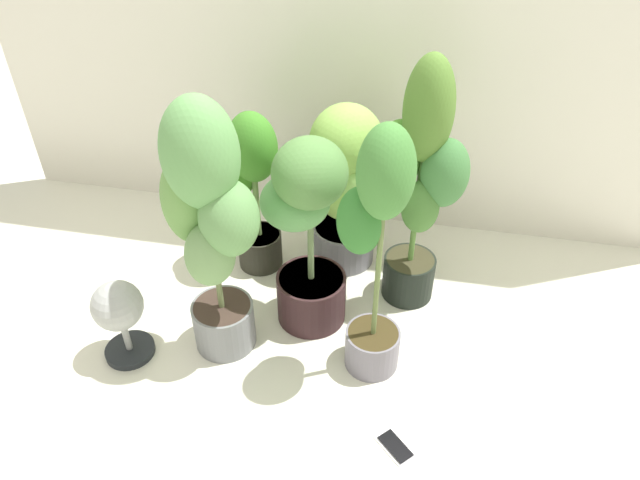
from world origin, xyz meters
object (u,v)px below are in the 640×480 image
object	(u,v)px
floor_fan	(119,312)
potted_plant_front_left	(209,219)
cell_phone	(395,447)
potted_plant_back_right	(420,179)
potted_plant_back_left	(248,180)
potted_plant_front_right	(376,243)
potted_plant_back_center	(347,178)
potted_plant_center	(307,228)

from	to	relation	value
floor_fan	potted_plant_front_left	bearing A→B (deg)	-13.43
cell_phone	floor_fan	distance (m)	1.04
potted_plant_back_right	potted_plant_back_left	world-z (taller)	potted_plant_back_right
potted_plant_front_right	cell_phone	distance (m)	0.65
potted_plant_back_center	potted_plant_back_right	world-z (taller)	potted_plant_back_right
potted_plant_back_left	cell_phone	size ratio (longest dim) A/B	4.73
potted_plant_back_right	floor_fan	xyz separation A→B (m)	(-0.98, -0.52, -0.34)
potted_plant_front_left	potted_plant_center	size ratio (longest dim) A/B	1.27
cell_phone	floor_fan	size ratio (longest dim) A/B	0.46
potted_plant_front_left	potted_plant_back_left	world-z (taller)	potted_plant_front_left
potted_plant_back_center	potted_plant_center	world-z (taller)	potted_plant_center
potted_plant_front_left	potted_plant_back_left	xyz separation A→B (m)	(-0.03, 0.48, -0.16)
potted_plant_front_left	floor_fan	xyz separation A→B (m)	(-0.33, -0.12, -0.36)
potted_plant_back_center	potted_plant_center	size ratio (longest dim) A/B	0.93
potted_plant_back_left	potted_plant_front_left	bearing A→B (deg)	-86.41
potted_plant_center	floor_fan	bearing A→B (deg)	-151.53
potted_plant_back_right	cell_phone	bearing A→B (deg)	-88.11
potted_plant_back_right	potted_plant_center	xyz separation A→B (m)	(-0.38, -0.19, -0.13)
potted_plant_back_center	potted_plant_back_right	bearing A→B (deg)	-31.14
potted_plant_front_right	potted_plant_center	bearing A→B (deg)	143.53
potted_plant_back_left	cell_phone	world-z (taller)	potted_plant_back_left
potted_plant_back_center	potted_plant_front_right	world-z (taller)	potted_plant_front_right
potted_plant_center	floor_fan	xyz separation A→B (m)	(-0.60, -0.33, -0.22)
cell_phone	potted_plant_back_center	bearing A→B (deg)	-116.57
potted_plant_back_right	floor_fan	bearing A→B (deg)	-151.98
potted_plant_back_right	potted_plant_back_left	size ratio (longest dim) A/B	1.41
potted_plant_front_right	potted_plant_front_left	world-z (taller)	potted_plant_front_left
potted_plant_front_left	cell_phone	size ratio (longest dim) A/B	6.53
potted_plant_back_center	cell_phone	bearing A→B (deg)	-70.77
potted_plant_front_right	potted_plant_center	world-z (taller)	potted_plant_front_right
potted_plant_back_right	floor_fan	distance (m)	1.16
cell_phone	floor_fan	bearing A→B (deg)	-57.33
potted_plant_front_left	potted_plant_back_right	xyz separation A→B (m)	(0.65, 0.40, -0.02)
potted_plant_front_left	potted_plant_center	xyz separation A→B (m)	(0.27, 0.21, -0.15)
potted_plant_back_center	potted_plant_front_left	size ratio (longest dim) A/B	0.73
potted_plant_front_left	potted_plant_back_left	size ratio (longest dim) A/B	1.38
potted_plant_back_left	cell_phone	bearing A→B (deg)	-49.11
potted_plant_center	potted_plant_back_center	bearing A→B (deg)	77.03
potted_plant_front_right	potted_plant_back_left	world-z (taller)	potted_plant_front_right
potted_plant_back_right	potted_plant_back_center	bearing A→B (deg)	148.86
potted_plant_back_center	potted_plant_back_left	xyz separation A→B (m)	(-0.39, -0.09, -0.00)
potted_plant_back_center	cell_phone	world-z (taller)	potted_plant_back_center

